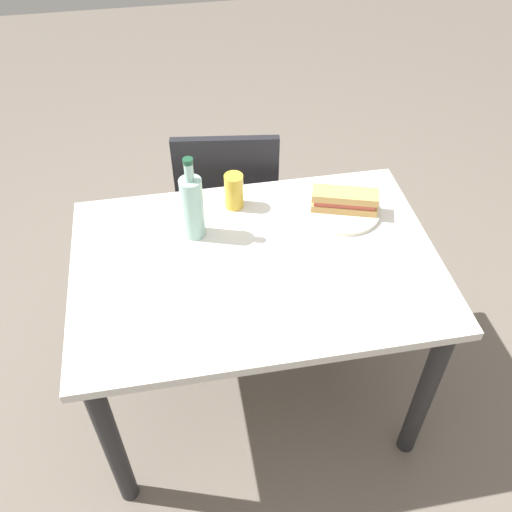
{
  "coord_description": "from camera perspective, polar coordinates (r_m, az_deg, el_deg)",
  "views": [
    {
      "loc": [
        -0.21,
        -1.19,
        1.93
      ],
      "look_at": [
        0.0,
        0.0,
        0.74
      ],
      "focal_mm": 39.66,
      "sensor_mm": 36.0,
      "label": 1
    }
  ],
  "objects": [
    {
      "name": "plate_near",
      "position": [
        1.89,
        8.78,
        4.59
      ],
      "size": [
        0.24,
        0.24,
        0.01
      ],
      "primitive_type": "cylinder",
      "color": "silver",
      "rests_on": "dining_table"
    },
    {
      "name": "beer_glass",
      "position": [
        1.86,
        -2.24,
        6.56
      ],
      "size": [
        0.06,
        0.06,
        0.12
      ],
      "primitive_type": "cylinder",
      "color": "gold",
      "rests_on": "dining_table"
    },
    {
      "name": "chair_far",
      "position": [
        2.28,
        -2.83,
        5.44
      ],
      "size": [
        0.45,
        0.45,
        0.86
      ],
      "color": "black",
      "rests_on": "ground"
    },
    {
      "name": "dining_table",
      "position": [
        1.79,
        0.0,
        -3.14
      ],
      "size": [
        1.11,
        0.76,
        0.72
      ],
      "color": "silver",
      "rests_on": "ground"
    },
    {
      "name": "ground_plane",
      "position": [
        2.28,
        0.0,
        -13.42
      ],
      "size": [
        8.0,
        8.0,
        0.0
      ],
      "primitive_type": "plane",
      "color": "#6B6056"
    },
    {
      "name": "baguette_sandwich_near",
      "position": [
        1.87,
        8.92,
        5.56
      ],
      "size": [
        0.22,
        0.13,
        0.07
      ],
      "color": "tan",
      "rests_on": "plate_near"
    },
    {
      "name": "water_bottle",
      "position": [
        1.73,
        -6.43,
        5.02
      ],
      "size": [
        0.07,
        0.07,
        0.29
      ],
      "color": "#99C6B7",
      "rests_on": "dining_table"
    },
    {
      "name": "knife_near",
      "position": [
        1.93,
        8.51,
        5.93
      ],
      "size": [
        0.17,
        0.09,
        0.01
      ],
      "color": "silver",
      "rests_on": "plate_near"
    }
  ]
}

